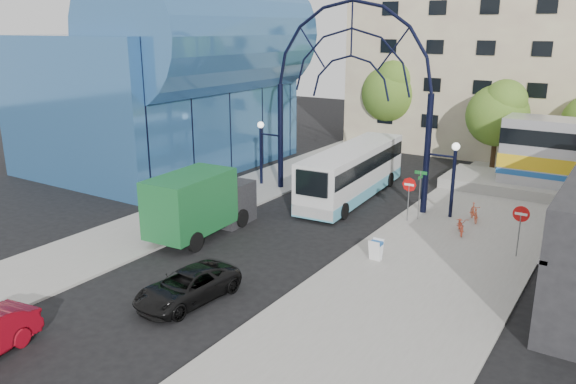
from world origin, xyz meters
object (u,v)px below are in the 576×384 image
Objects in this scene: tree_north_b at (392,90)px; do_not_enter_sign at (521,219)px; city_bus at (353,172)px; stop_sign at (409,189)px; bike_near_b at (474,212)px; green_truck at (202,203)px; tree_north_a at (499,112)px; street_name_sign at (420,185)px; black_suv at (187,287)px; bike_near_a at (461,225)px; gateway_arch at (351,62)px; sandwich_board at (376,247)px.

do_not_enter_sign is at bearing -53.26° from tree_north_b.
stop_sign is at bearing -34.34° from city_bus.
city_bus is at bearing 146.94° from bike_near_b.
tree_north_a is at bearing 61.83° from green_truck.
city_bus is at bearing 156.80° from street_name_sign.
city_bus is at bearing 149.51° from stop_sign.
tree_north_b is (-8.68, 17.93, 3.27)m from stop_sign.
tree_north_b is 20.36m from bike_near_b.
tree_north_a is 4.27× the size of bike_near_b.
black_suv reaches higher than bike_near_a.
gateway_arch is 1.70× the size of tree_north_b.
tree_north_a reaches higher than black_suv.
green_truck is at bearing -114.49° from tree_north_a.
black_suv is (-10.09, -11.61, -1.35)m from do_not_enter_sign.
tree_north_a is (0.52, 19.95, 3.86)m from sandwich_board.
bike_near_b is (11.56, 9.51, -1.10)m from green_truck.
gateway_arch is at bearing 157.37° from stop_sign.
green_truck is (-8.84, -8.11, -0.42)m from street_name_sign.
bike_near_b is at bearing 127.60° from do_not_enter_sign.
bike_near_b is at bearing 0.00° from gateway_arch.
tree_north_a is 28.31m from black_suv.
gateway_arch is 11.45m from bike_near_a.
tree_north_a reaches higher than stop_sign.
bike_near_a is (6.97, 13.28, -0.05)m from black_suv.
tree_north_a is 0.59× the size of city_bus.
tree_north_a reaches higher than street_name_sign.
street_name_sign is 13.59m from tree_north_a.
stop_sign is 1.53× the size of bike_near_b.
street_name_sign is 1.71× the size of bike_near_b.
bike_near_b is (3.12, 2.00, -1.38)m from stop_sign.
tree_north_b is 4.88× the size of bike_near_b.
city_bus is at bearing 122.39° from sandwich_board.
gateway_arch is 4.87× the size of street_name_sign.
green_truck is at bearing 132.08° from black_suv.
black_suv reaches higher than bike_near_b.
gateway_arch is at bearing 98.73° from black_suv.
black_suv is (-5.22, -27.54, -3.98)m from tree_north_a.
bike_near_b is (2.32, 8.02, -0.13)m from sandwich_board.
black_suv is at bearing -105.96° from stop_sign.
tree_north_a is (0.92, 13.33, 2.48)m from street_name_sign.
street_name_sign is (-5.80, 2.60, 0.15)m from do_not_enter_sign.
street_name_sign reaches higher than bike_near_a.
black_suv is at bearing -86.68° from gateway_arch.
gateway_arch is 1.97× the size of green_truck.
sandwich_board is 0.14× the size of tree_north_a.
green_truck reaches higher than street_name_sign.
sandwich_board is at bearing 5.44° from green_truck.
green_truck reaches higher than stop_sign.
tree_north_b is at bearing 158.20° from tree_north_a.
sandwich_board is 0.56× the size of bike_near_a.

